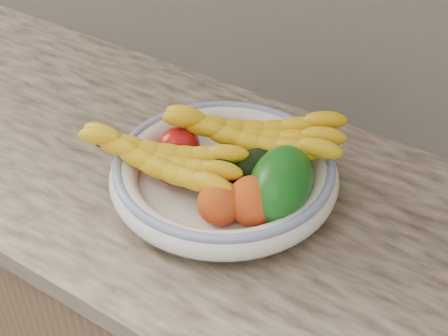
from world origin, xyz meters
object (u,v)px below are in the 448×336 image
at_px(banana_bunch_front, 160,162).
at_px(fruit_bowl, 224,173).
at_px(green_mango, 281,183).
at_px(banana_bunch_back, 252,138).

bearing_deg(banana_bunch_front, fruit_bowl, 23.82).
xyz_separation_m(green_mango, banana_bunch_back, (-0.09, 0.06, 0.01)).
bearing_deg(green_mango, banana_bunch_back, 129.94).
distance_m(green_mango, banana_bunch_back, 0.11).
distance_m(green_mango, banana_bunch_front, 0.20).
height_order(fruit_bowl, banana_bunch_back, banana_bunch_back).
relative_size(fruit_bowl, banana_bunch_back, 1.17).
bearing_deg(banana_bunch_front, banana_bunch_back, 38.29).
bearing_deg(fruit_bowl, green_mango, 0.48).
xyz_separation_m(fruit_bowl, banana_bunch_front, (-0.08, -0.07, 0.03)).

